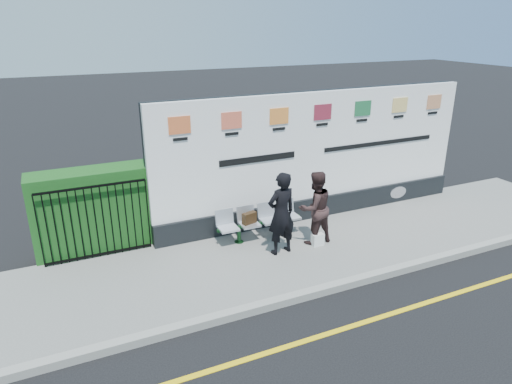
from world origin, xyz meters
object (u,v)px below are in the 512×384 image
at_px(bench, 260,230).
at_px(woman_left, 281,214).
at_px(woman_right, 315,208).
at_px(billboard, 318,164).

distance_m(bench, woman_left, 1.03).
distance_m(bench, woman_right, 1.32).
distance_m(billboard, woman_left, 2.19).
distance_m(billboard, woman_right, 1.55).
bearing_deg(bench, woman_right, -32.89).
bearing_deg(bench, woman_left, -80.89).
bearing_deg(billboard, woman_right, -123.37).
xyz_separation_m(bench, woman_left, (0.12, -0.77, 0.67)).
bearing_deg(billboard, bench, -162.09).
xyz_separation_m(billboard, woman_left, (-1.67, -1.35, -0.43)).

